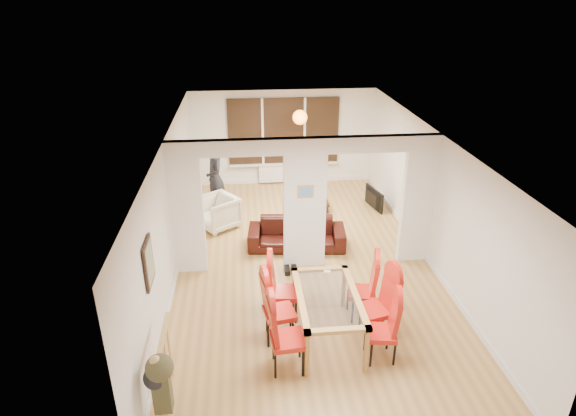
{
  "coord_description": "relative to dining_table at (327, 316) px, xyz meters",
  "views": [
    {
      "loc": [
        -1.13,
        -8.22,
        5.01
      ],
      "look_at": [
        -0.26,
        0.6,
        0.96
      ],
      "focal_mm": 30.0,
      "sensor_mm": 36.0,
      "label": 1
    }
  ],
  "objects": [
    {
      "name": "dining_chair_rb",
      "position": [
        0.76,
        -0.03,
        0.18
      ],
      "size": [
        0.56,
        0.56,
        1.16
      ],
      "primitive_type": null,
      "rotation": [
        0.0,
        0.0,
        0.25
      ],
      "color": "#B21B12",
      "rests_on": "floor"
    },
    {
      "name": "bay_window_blinds",
      "position": [
        -0.07,
        6.69,
        1.11
      ],
      "size": [
        3.0,
        0.08,
        1.8
      ],
      "primitive_type": "cube",
      "color": "black",
      "rests_on": "room_walls"
    },
    {
      "name": "divider_wall",
      "position": [
        -0.07,
        2.25,
        0.91
      ],
      "size": [
        5.0,
        0.18,
        2.6
      ],
      "primitive_type": "cube",
      "color": "white",
      "rests_on": "floor"
    },
    {
      "name": "dining_chair_la",
      "position": [
        -0.67,
        -0.6,
        0.19
      ],
      "size": [
        0.51,
        0.51,
        1.18
      ],
      "primitive_type": null,
      "rotation": [
        0.0,
        0.0,
        0.09
      ],
      "color": "#B21B12",
      "rests_on": "floor"
    },
    {
      "name": "pillar_photo",
      "position": [
        -0.07,
        2.15,
        1.21
      ],
      "size": [
        0.3,
        0.03,
        0.25
      ],
      "primitive_type": "cube",
      "color": "#4C8CD8",
      "rests_on": "divider_wall"
    },
    {
      "name": "dining_chair_lb",
      "position": [
        -0.74,
        0.05,
        0.18
      ],
      "size": [
        0.53,
        0.53,
        1.14
      ],
      "primitive_type": null,
      "rotation": [
        0.0,
        0.0,
        0.18
      ],
      "color": "#B21B12",
      "rests_on": "floor"
    },
    {
      "name": "armchair",
      "position": [
        -1.83,
        4.04,
        -0.02
      ],
      "size": [
        1.14,
        1.14,
        0.75
      ],
      "primitive_type": "imported",
      "rotation": [
        0.0,
        0.0,
        -0.95
      ],
      "color": "beige",
      "rests_on": "floor"
    },
    {
      "name": "dining_chair_ra",
      "position": [
        0.7,
        -0.53,
        0.14
      ],
      "size": [
        0.49,
        0.49,
        1.07
      ],
      "primitive_type": null,
      "rotation": [
        0.0,
        0.0,
        -0.16
      ],
      "color": "#B21B12",
      "rests_on": "floor"
    },
    {
      "name": "stair_newel",
      "position": [
        -2.32,
        -0.95,
        0.16
      ],
      "size": [
        0.4,
        1.2,
        1.1
      ],
      "primitive_type": null,
      "color": "tan",
      "rests_on": "floor"
    },
    {
      "name": "pendant_light",
      "position": [
        0.23,
        5.55,
        1.76
      ],
      "size": [
        0.36,
        0.36,
        0.36
      ],
      "primitive_type": "sphere",
      "color": "orange",
      "rests_on": "room_walls"
    },
    {
      "name": "sofa",
      "position": [
        -0.13,
        2.97,
        -0.1
      ],
      "size": [
        2.1,
        0.99,
        0.59
      ],
      "primitive_type": "imported",
      "rotation": [
        0.0,
        0.0,
        -0.1
      ],
      "color": "black",
      "rests_on": "floor"
    },
    {
      "name": "bowl",
      "position": [
        0.37,
        4.73,
        -0.13
      ],
      "size": [
        0.22,
        0.22,
        0.05
      ],
      "primitive_type": "imported",
      "color": "#311E10",
      "rests_on": "coffee_table"
    },
    {
      "name": "room_walls",
      "position": [
        -0.07,
        2.25,
        0.91
      ],
      "size": [
        5.0,
        9.0,
        2.6
      ],
      "primitive_type": null,
      "color": "silver",
      "rests_on": "floor"
    },
    {
      "name": "floor",
      "position": [
        -0.07,
        2.25,
        -0.39
      ],
      "size": [
        5.0,
        9.0,
        0.01
      ],
      "primitive_type": "cube",
      "color": "#AE8246",
      "rests_on": "ground"
    },
    {
      "name": "shoes",
      "position": [
        -0.37,
        1.95,
        -0.34
      ],
      "size": [
        0.24,
        0.26,
        0.1
      ],
      "primitive_type": null,
      "color": "black",
      "rests_on": "floor"
    },
    {
      "name": "coffee_table",
      "position": [
        0.33,
        4.76,
        -0.27
      ],
      "size": [
        1.16,
        0.85,
        0.24
      ],
      "primitive_type": null,
      "rotation": [
        0.0,
        0.0,
        0.34
      ],
      "color": "#311E10",
      "rests_on": "floor"
    },
    {
      "name": "radiator",
      "position": [
        -0.07,
        6.65,
        -0.09
      ],
      "size": [
        1.4,
        0.08,
        0.5
      ],
      "primitive_type": "cube",
      "color": "white",
      "rests_on": "floor"
    },
    {
      "name": "wall_poster",
      "position": [
        -2.54,
        -0.15,
        1.21
      ],
      "size": [
        0.04,
        0.52,
        0.67
      ],
      "primitive_type": "cube",
      "color": "gray",
      "rests_on": "room_walls"
    },
    {
      "name": "person",
      "position": [
        -1.87,
        4.81,
        0.52
      ],
      "size": [
        0.76,
        0.6,
        1.82
      ],
      "primitive_type": "imported",
      "rotation": [
        0.0,
        0.0,
        -1.31
      ],
      "color": "black",
      "rests_on": "floor"
    },
    {
      "name": "dining_chair_rc",
      "position": [
        0.65,
        0.48,
        0.16
      ],
      "size": [
        0.52,
        0.52,
        1.1
      ],
      "primitive_type": null,
      "rotation": [
        0.0,
        0.0,
        -0.21
      ],
      "color": "#B21B12",
      "rests_on": "floor"
    },
    {
      "name": "dining_table",
      "position": [
        0.0,
        0.0,
        0.0
      ],
      "size": [
        0.94,
        1.68,
        0.79
      ],
      "primitive_type": null,
      "color": "#A97C3E",
      "rests_on": "floor"
    },
    {
      "name": "television",
      "position": [
        1.93,
        4.74,
        -0.14
      ],
      "size": [
        0.88,
        0.3,
        0.51
      ],
      "primitive_type": "imported",
      "rotation": [
        0.0,
        0.0,
        1.79
      ],
      "color": "black",
      "rests_on": "floor"
    },
    {
      "name": "dining_chair_lc",
      "position": [
        -0.63,
        0.59,
        0.17
      ],
      "size": [
        0.51,
        0.51,
        1.13
      ],
      "primitive_type": null,
      "rotation": [
        0.0,
        0.0,
        -0.14
      ],
      "color": "#B21B12",
      "rests_on": "floor"
    },
    {
      "name": "bottle",
      "position": [
        0.21,
        4.67,
        -0.01
      ],
      "size": [
        0.07,
        0.07,
        0.28
      ],
      "primitive_type": "cylinder",
      "color": "#143F19",
      "rests_on": "coffee_table"
    }
  ]
}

